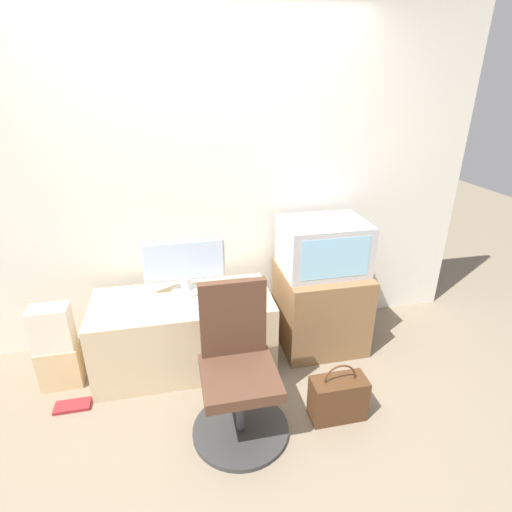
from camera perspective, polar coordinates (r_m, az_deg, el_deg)
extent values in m
plane|color=#7F705B|center=(2.61, -2.96, -26.09)|extent=(12.00, 12.00, 0.00)
cube|color=silver|center=(3.08, -7.62, 10.53)|extent=(4.40, 0.05, 2.60)
cube|color=#CCB289|center=(3.07, -10.16, -10.65)|extent=(1.28, 0.60, 0.56)
cube|color=olive|center=(3.29, 9.10, -7.10)|extent=(0.64, 0.62, 0.65)
cylinder|color=silver|center=(3.01, -9.88, -4.91)|extent=(0.21, 0.21, 0.02)
cylinder|color=silver|center=(2.98, -9.96, -3.95)|extent=(0.07, 0.07, 0.09)
cube|color=silver|center=(2.91, -10.22, -0.62)|extent=(0.58, 0.01, 0.31)
cube|color=silver|center=(2.90, -10.21, -0.67)|extent=(0.56, 0.02, 0.28)
cube|color=silver|center=(2.83, -9.00, -6.85)|extent=(0.31, 0.13, 0.01)
ellipsoid|color=#4C4C51|center=(2.83, -4.86, -6.43)|extent=(0.07, 0.04, 0.03)
cube|color=#B7B7BC|center=(3.07, 9.56, 1.45)|extent=(0.63, 0.49, 0.39)
cube|color=#8CC6E5|center=(2.87, 11.27, -0.32)|extent=(0.51, 0.01, 0.31)
cylinder|color=#333333|center=(2.69, -2.20, -23.50)|extent=(0.59, 0.59, 0.03)
cylinder|color=#4C4C51|center=(2.56, -2.28, -20.57)|extent=(0.05, 0.05, 0.35)
cube|color=#513323|center=(2.41, -2.36, -16.95)|extent=(0.44, 0.44, 0.07)
cube|color=#513323|center=(2.40, -3.30, -8.86)|extent=(0.40, 0.05, 0.49)
cube|color=#D1B27F|center=(3.22, -26.10, -13.89)|extent=(0.28, 0.17, 0.31)
cube|color=beige|center=(3.05, -27.15, -9.16)|extent=(0.25, 0.16, 0.32)
cube|color=#4C2D19|center=(2.74, 11.63, -19.29)|extent=(0.35, 0.17, 0.29)
torus|color=#4C2D19|center=(2.63, 11.92, -16.74)|extent=(0.21, 0.01, 0.21)
cube|color=maroon|center=(3.08, -24.72, -18.87)|extent=(0.23, 0.11, 0.02)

